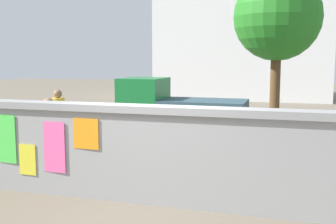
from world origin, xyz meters
The scene contains 8 objects.
ground centered at (0.00, 8.00, 0.00)m, with size 60.00×60.00×0.00m, color #6B6051.
poster_wall centered at (-0.01, 0.00, 0.85)m, with size 8.22×0.42×1.64m.
auto_rickshaw_truck centered at (-0.96, 5.01, 0.90)m, with size 3.61×1.51×1.85m.
motorcycle centered at (1.73, 2.68, 0.46)m, with size 1.88×0.64×0.87m.
person_walking centered at (-3.57, 2.95, 0.99)m, with size 0.46×0.46×1.62m.
person_bystander centered at (-2.53, 0.94, 0.99)m, with size 0.48×0.48×1.62m.
tree_roadside centered at (1.65, 9.28, 3.89)m, with size 3.18×3.18×5.50m.
building_background centered at (-0.68, 19.37, 3.86)m, with size 10.52×4.97×7.68m.
Camera 1 is at (2.15, -6.24, 2.40)m, focal length 43.49 mm.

